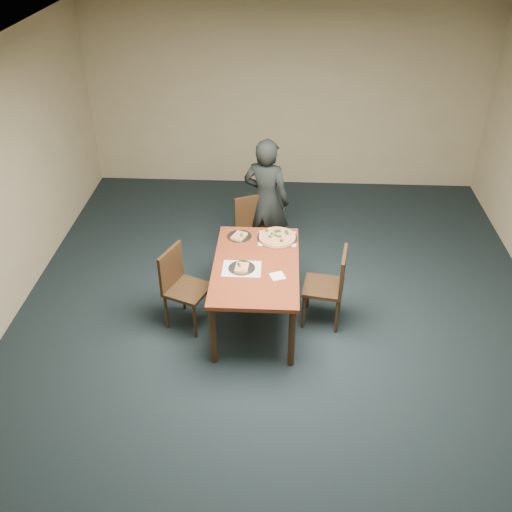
{
  "coord_description": "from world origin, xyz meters",
  "views": [
    {
      "loc": [
        -0.01,
        -4.42,
        4.14
      ],
      "look_at": [
        -0.27,
        0.51,
        0.85
      ],
      "focal_mm": 40.0,
      "sensor_mm": 36.0,
      "label": 1
    }
  ],
  "objects_px": {
    "chair_far": "(254,228)",
    "pizza_pan": "(277,237)",
    "chair_left": "(181,283)",
    "diner": "(266,201)",
    "chair_right": "(331,283)",
    "dining_table": "(256,271)",
    "slice_plate_near": "(242,268)",
    "slice_plate_far": "(239,236)"
  },
  "relations": [
    {
      "from": "chair_right",
      "to": "diner",
      "type": "height_order",
      "value": "diner"
    },
    {
      "from": "diner",
      "to": "pizza_pan",
      "type": "height_order",
      "value": "diner"
    },
    {
      "from": "chair_far",
      "to": "slice_plate_far",
      "type": "xyz_separation_m",
      "value": [
        -0.13,
        -0.59,
        0.25
      ]
    },
    {
      "from": "diner",
      "to": "pizza_pan",
      "type": "distance_m",
      "value": 0.79
    },
    {
      "from": "chair_left",
      "to": "pizza_pan",
      "type": "bearing_deg",
      "value": -37.69
    },
    {
      "from": "diner",
      "to": "pizza_pan",
      "type": "bearing_deg",
      "value": 119.73
    },
    {
      "from": "diner",
      "to": "slice_plate_far",
      "type": "height_order",
      "value": "diner"
    },
    {
      "from": "chair_left",
      "to": "chair_right",
      "type": "xyz_separation_m",
      "value": [
        1.61,
        0.09,
        0.0
      ]
    },
    {
      "from": "dining_table",
      "to": "chair_right",
      "type": "bearing_deg",
      "value": 1.49
    },
    {
      "from": "chair_left",
      "to": "diner",
      "type": "bearing_deg",
      "value": -9.91
    },
    {
      "from": "chair_far",
      "to": "chair_right",
      "type": "distance_m",
      "value": 1.41
    },
    {
      "from": "chair_left",
      "to": "chair_right",
      "type": "height_order",
      "value": "same"
    },
    {
      "from": "chair_far",
      "to": "pizza_pan",
      "type": "relative_size",
      "value": 2.0
    },
    {
      "from": "chair_left",
      "to": "slice_plate_near",
      "type": "xyz_separation_m",
      "value": [
        0.66,
        -0.03,
        0.25
      ]
    },
    {
      "from": "chair_right",
      "to": "slice_plate_far",
      "type": "xyz_separation_m",
      "value": [
        -1.02,
        0.51,
        0.25
      ]
    },
    {
      "from": "dining_table",
      "to": "diner",
      "type": "relative_size",
      "value": 0.92
    },
    {
      "from": "chair_far",
      "to": "pizza_pan",
      "type": "distance_m",
      "value": 0.72
    },
    {
      "from": "dining_table",
      "to": "pizza_pan",
      "type": "xyz_separation_m",
      "value": [
        0.21,
        0.52,
        0.11
      ]
    },
    {
      "from": "slice_plate_far",
      "to": "chair_far",
      "type": "bearing_deg",
      "value": 77.15
    },
    {
      "from": "pizza_pan",
      "to": "slice_plate_near",
      "type": "distance_m",
      "value": 0.71
    },
    {
      "from": "chair_far",
      "to": "slice_plate_far",
      "type": "height_order",
      "value": "chair_far"
    },
    {
      "from": "chair_right",
      "to": "dining_table",
      "type": "bearing_deg",
      "value": -79.28
    },
    {
      "from": "chair_right",
      "to": "pizza_pan",
      "type": "height_order",
      "value": "chair_right"
    },
    {
      "from": "dining_table",
      "to": "pizza_pan",
      "type": "distance_m",
      "value": 0.57
    },
    {
      "from": "dining_table",
      "to": "diner",
      "type": "xyz_separation_m",
      "value": [
        0.06,
        1.29,
        0.15
      ]
    },
    {
      "from": "chair_far",
      "to": "slice_plate_near",
      "type": "height_order",
      "value": "chair_far"
    },
    {
      "from": "slice_plate_near",
      "to": "chair_left",
      "type": "bearing_deg",
      "value": 177.41
    },
    {
      "from": "chair_far",
      "to": "slice_plate_near",
      "type": "bearing_deg",
      "value": -117.81
    },
    {
      "from": "dining_table",
      "to": "chair_far",
      "type": "bearing_deg",
      "value": 94.22
    },
    {
      "from": "chair_right",
      "to": "slice_plate_near",
      "type": "relative_size",
      "value": 3.25
    },
    {
      "from": "slice_plate_near",
      "to": "chair_far",
      "type": "bearing_deg",
      "value": 87.08
    },
    {
      "from": "diner",
      "to": "chair_left",
      "type": "bearing_deg",
      "value": 76.24
    },
    {
      "from": "pizza_pan",
      "to": "slice_plate_near",
      "type": "relative_size",
      "value": 1.62
    },
    {
      "from": "pizza_pan",
      "to": "slice_plate_near",
      "type": "height_order",
      "value": "pizza_pan"
    },
    {
      "from": "diner",
      "to": "slice_plate_near",
      "type": "relative_size",
      "value": 5.79
    },
    {
      "from": "chair_left",
      "to": "pizza_pan",
      "type": "relative_size",
      "value": 2.0
    },
    {
      "from": "pizza_pan",
      "to": "chair_right",
      "type": "bearing_deg",
      "value": -39.95
    },
    {
      "from": "dining_table",
      "to": "diner",
      "type": "bearing_deg",
      "value": 87.38
    },
    {
      "from": "pizza_pan",
      "to": "slice_plate_far",
      "type": "xyz_separation_m",
      "value": [
        -0.43,
        0.01,
        -0.01
      ]
    },
    {
      "from": "chair_right",
      "to": "slice_plate_near",
      "type": "distance_m",
      "value": 0.99
    },
    {
      "from": "chair_right",
      "to": "slice_plate_near",
      "type": "height_order",
      "value": "chair_right"
    },
    {
      "from": "slice_plate_near",
      "to": "slice_plate_far",
      "type": "xyz_separation_m",
      "value": [
        -0.07,
        0.63,
        -0.0
      ]
    }
  ]
}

